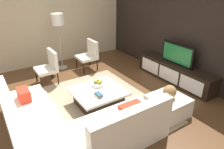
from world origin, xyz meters
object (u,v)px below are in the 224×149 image
television (177,54)px  accent_chair_far (89,53)px  decorative_ball (170,92)px  book_stack (98,95)px  sectional_couch (67,127)px  coffee_table (99,97)px  fruit_bowl (98,83)px  media_console (175,73)px  floor_lamp (58,23)px  ottoman (168,106)px  accent_chair_near (49,65)px

television → accent_chair_far: bearing=-143.3°
decorative_ball → book_stack: bearing=-126.5°
television → sectional_couch: bearing=-80.9°
sectional_couch → coffee_table: size_ratio=2.32×
sectional_couch → fruit_bowl: size_ratio=8.77×
media_console → floor_lamp: (-2.53, -2.19, 1.14)m
coffee_table → fruit_bowl: fruit_bowl is taller
ottoman → book_stack: (-0.84, -1.13, 0.21)m
sectional_couch → media_console: bearing=99.1°
floor_lamp → decorative_ball: (3.49, 0.90, -0.86)m
coffee_table → accent_chair_far: (-1.92, 0.79, 0.29)m
media_console → accent_chair_far: bearing=-143.3°
television → fruit_bowl: size_ratio=3.51×
sectional_couch → book_stack: sectional_couch is taller
book_stack → accent_chair_near: bearing=-168.5°
television → coffee_table: size_ratio=0.93×
sectional_couch → fruit_bowl: sectional_couch is taller
book_stack → television: bearing=92.9°
media_console → decorative_ball: (0.96, -1.29, 0.28)m
media_console → accent_chair_near: accent_chair_near is taller
media_console → coffee_table: bearing=-92.5°
book_stack → fruit_bowl: bearing=151.0°
coffee_table → fruit_bowl: bearing=151.1°
accent_chair_near → media_console: bearing=56.7°
accent_chair_far → decorative_ball: bearing=15.5°
media_console → accent_chair_near: 3.33m
floor_lamp → fruit_bowl: floor_lamp is taller
media_console → floor_lamp: bearing=-139.1°
media_console → accent_chair_near: (-1.78, -2.81, 0.24)m
sectional_couch → floor_lamp: floor_lamp is taller
coffee_table → ottoman: 1.46m
coffee_table → television: bearing=87.5°
sectional_couch → floor_lamp: (-3.05, 1.08, 1.12)m
sectional_couch → accent_chair_near: bearing=168.5°
accent_chair_far → decorative_ball: size_ratio=3.30×
ottoman → floor_lamp: bearing=-165.5°
accent_chair_far → book_stack: accent_chair_far is taller
book_stack → decorative_ball: bearing=53.5°
coffee_table → book_stack: (0.22, -0.12, 0.21)m
floor_lamp → accent_chair_far: 1.25m
television → book_stack: 2.45m
media_console → book_stack: 2.43m
accent_chair_far → book_stack: 2.33m
ottoman → fruit_bowl: size_ratio=2.50×
fruit_bowl → accent_chair_near: bearing=-157.9°
ottoman → decorative_ball: (0.00, 0.00, 0.33)m
accent_chair_near → book_stack: (1.90, 0.39, -0.08)m
coffee_table → accent_chair_far: 2.10m
coffee_table → accent_chair_near: 1.78m
sectional_couch → book_stack: bearing=115.2°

